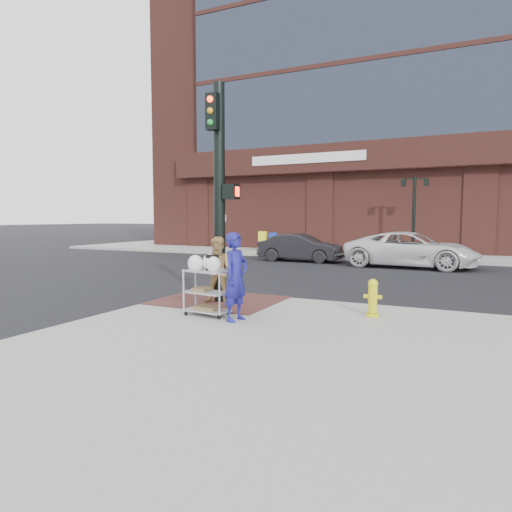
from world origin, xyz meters
The scene contains 14 objects.
ground centered at (0.00, 0.00, 0.00)m, with size 220.00×220.00×0.00m, color black.
brick_curb_ramp centered at (-0.60, 0.90, 0.16)m, with size 2.80×2.40×0.01m, color #502925.
bank_building centered at (5.00, 31.00, 14.15)m, with size 42.00×26.00×28.00m, color brown.
lamp_post centered at (2.00, 16.00, 2.62)m, with size 1.32×0.22×4.00m.
parking_sign centered at (-8.50, 15.00, 1.25)m, with size 0.05×0.05×2.20m, color black.
traffic_signal_pole centered at (-0.48, 0.77, 2.83)m, with size 0.61×0.51×5.00m.
woman_blue centered at (0.77, -0.78, 0.99)m, with size 0.62×0.40×1.69m, color navy.
pedestrian_tan centered at (-0.41, 0.64, 0.92)m, with size 0.74×0.58×1.53m, color tan.
sedan_dark centered at (-2.69, 12.24, 0.66)m, with size 1.40×4.03×1.33m, color black.
minivan_white centered at (2.43, 11.78, 0.75)m, with size 2.50×5.42×1.51m, color silver.
utility_cart centered at (0.03, -0.63, 0.71)m, with size 0.96×0.63×1.23m.
fire_hydrant centered at (3.05, 0.70, 0.54)m, with size 0.36×0.25×0.76m.
newsbox_yellow centered at (-6.29, 15.69, 0.72)m, with size 0.48×0.44×1.14m, color #FFF41C.
newsbox_blue centered at (-5.64, 15.67, 0.69)m, with size 0.46×0.41×1.09m, color navy.
Camera 1 is at (4.84, -8.36, 2.13)m, focal length 32.00 mm.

